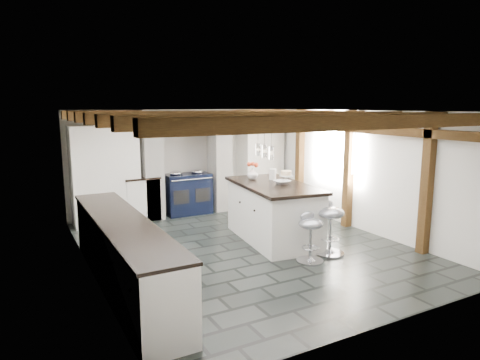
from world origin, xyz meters
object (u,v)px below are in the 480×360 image
kitchen_island (273,211)px  bar_stool_near (330,221)px  range_cooker (187,193)px  bar_stool_far (310,232)px

kitchen_island → bar_stool_near: kitchen_island is taller
kitchen_island → bar_stool_near: (0.39, -1.07, 0.02)m
kitchen_island → range_cooker: bearing=111.3°
kitchen_island → bar_stool_near: size_ratio=2.48×
kitchen_island → bar_stool_near: bearing=-62.6°
kitchen_island → bar_stool_far: 1.20m
kitchen_island → bar_stool_far: (-0.09, -1.20, -0.04)m
range_cooker → bar_stool_far: bearing=-81.7°
bar_stool_far → range_cooker: bearing=93.4°
range_cooker → bar_stool_near: size_ratio=1.13×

